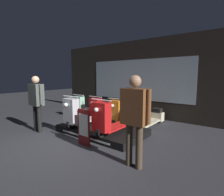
% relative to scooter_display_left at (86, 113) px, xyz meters
% --- Properties ---
extents(ground_plane, '(30.00, 30.00, 0.00)m').
position_rel_scooter_display_left_xyz_m(ground_plane, '(0.24, -1.10, -0.55)').
color(ground_plane, '#2D2D33').
extents(shop_wall_back, '(8.57, 0.09, 3.20)m').
position_rel_scooter_display_left_xyz_m(shop_wall_back, '(0.24, 2.83, 1.05)').
color(shop_wall_back, '#28231E').
rests_on(shop_wall_back, ground_plane).
extents(display_platform, '(2.58, 1.47, 0.19)m').
position_rel_scooter_display_left_xyz_m(display_platform, '(0.58, 0.10, -0.45)').
color(display_platform, black).
rests_on(display_platform, ground_plane).
extents(scooter_display_left, '(0.63, 1.73, 0.96)m').
position_rel_scooter_display_left_xyz_m(scooter_display_left, '(0.00, 0.00, 0.00)').
color(scooter_display_left, black).
rests_on(scooter_display_left, display_platform).
extents(scooter_display_right, '(0.63, 1.73, 0.96)m').
position_rel_scooter_display_left_xyz_m(scooter_display_right, '(1.16, 0.00, 0.00)').
color(scooter_display_right, black).
rests_on(scooter_display_right, display_platform).
extents(scooter_backrow_0, '(0.63, 1.73, 0.96)m').
position_rel_scooter_display_left_xyz_m(scooter_backrow_0, '(-1.45, 1.56, -0.19)').
color(scooter_backrow_0, black).
rests_on(scooter_backrow_0, ground_plane).
extents(scooter_backrow_1, '(0.63, 1.73, 0.96)m').
position_rel_scooter_display_left_xyz_m(scooter_backrow_1, '(-0.51, 1.56, -0.19)').
color(scooter_backrow_1, black).
rests_on(scooter_backrow_1, ground_plane).
extents(scooter_backrow_2, '(0.63, 1.73, 0.96)m').
position_rel_scooter_display_left_xyz_m(scooter_backrow_2, '(0.44, 1.56, -0.19)').
color(scooter_backrow_2, black).
rests_on(scooter_backrow_2, ground_plane).
extents(scooter_backrow_3, '(0.63, 1.73, 0.96)m').
position_rel_scooter_display_left_xyz_m(scooter_backrow_3, '(1.38, 1.56, -0.19)').
color(scooter_backrow_3, black).
rests_on(scooter_backrow_3, ground_plane).
extents(person_left_browsing, '(0.63, 0.26, 1.72)m').
position_rel_scooter_display_left_xyz_m(person_left_browsing, '(-1.07, -1.01, 0.48)').
color(person_left_browsing, black).
rests_on(person_left_browsing, ground_plane).
extents(person_right_browsing, '(0.64, 0.27, 1.74)m').
position_rel_scooter_display_left_xyz_m(person_right_browsing, '(2.37, -1.01, 0.50)').
color(person_right_browsing, '#473828').
rests_on(person_right_browsing, ground_plane).
extents(price_sign_board, '(0.38, 0.04, 0.91)m').
position_rel_scooter_display_left_xyz_m(price_sign_board, '(0.87, -0.89, -0.08)').
color(price_sign_board, maroon).
rests_on(price_sign_board, ground_plane).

